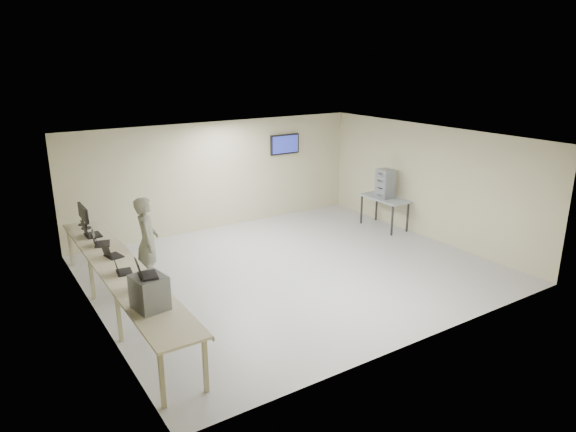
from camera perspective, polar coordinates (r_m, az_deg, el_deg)
room at (r=10.61m, az=0.57°, el=1.18°), size 8.01×7.01×2.81m
workbench at (r=9.36m, az=-18.13°, el=-5.74°), size 0.76×6.00×0.90m
equipment_box at (r=7.62m, az=-15.14°, el=-8.18°), size 0.49×0.54×0.50m
laptop_on_box at (r=7.48m, az=-15.71°, el=-6.05°), size 0.33×0.37×0.27m
laptop_0 at (r=8.33m, az=-16.22°, el=-7.39°), size 0.32×0.36×0.26m
laptop_1 at (r=9.00m, az=-18.07°, el=-5.68°), size 0.32×0.36×0.26m
laptop_2 at (r=9.77m, az=-19.12°, el=-3.96°), size 0.34×0.38×0.27m
laptop_3 at (r=10.46m, az=-20.28°, el=-2.65°), size 0.40×0.44×0.30m
laptop_4 at (r=11.04m, az=-21.18°, el=-1.71°), size 0.33×0.40×0.31m
monitor_near at (r=11.52m, az=-21.64°, el=0.02°), size 0.21×0.46×0.46m
monitor_far at (r=11.80m, az=-21.94°, el=0.38°), size 0.21×0.46×0.46m
soldier at (r=10.39m, az=-15.33°, el=-2.77°), size 0.62×0.76×1.80m
side_table at (r=13.71m, az=10.69°, el=1.73°), size 0.64×1.38×0.83m
storage_bins at (r=13.59m, az=10.74°, el=3.55°), size 0.36×0.40×0.75m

